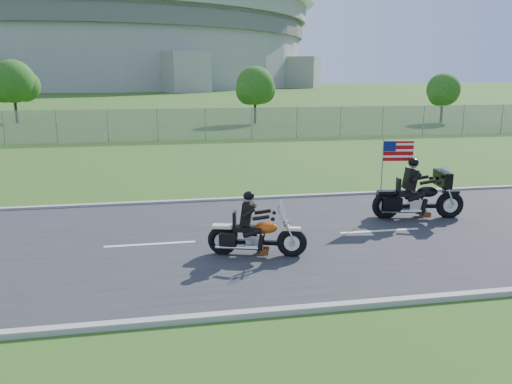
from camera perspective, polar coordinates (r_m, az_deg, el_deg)
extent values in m
plane|color=#2F541A|center=(12.66, -2.88, -5.63)|extent=(420.00, 420.00, 0.00)
cube|color=#28282B|center=(12.66, -2.89, -5.55)|extent=(120.00, 8.00, 0.04)
cube|color=#9E9B93|center=(16.51, -4.71, -0.95)|extent=(120.00, 0.18, 0.12)
cube|color=#9E9B93|center=(8.95, 0.58, -13.67)|extent=(120.00, 0.18, 0.12)
cube|color=gray|center=(32.22, -16.58, 7.26)|extent=(60.00, 0.03, 2.00)
cylinder|color=#A3A099|center=(182.91, -16.63, 14.68)|extent=(130.00, 130.00, 20.00)
cylinder|color=#605E5B|center=(183.27, -16.78, 16.86)|extent=(132.00, 132.00, 4.00)
cylinder|color=#A3A099|center=(183.79, -16.91, 18.72)|extent=(134.00, 134.00, 6.00)
torus|color=white|center=(184.24, -17.00, 19.96)|extent=(140.40, 140.40, 4.40)
cylinder|color=#382316|center=(42.64, -0.11, 9.53)|extent=(0.22, 0.22, 2.52)
sphere|color=#1B4913|center=(42.56, -0.11, 12.06)|extent=(3.20, 3.20, 3.20)
sphere|color=#1B4913|center=(43.16, 0.63, 11.60)|extent=(2.40, 2.40, 2.40)
sphere|color=#1B4913|center=(42.08, -0.78, 11.44)|extent=(2.24, 2.24, 2.24)
cylinder|color=#382316|center=(47.63, -25.78, 8.79)|extent=(0.22, 0.22, 2.80)
sphere|color=#1B4913|center=(47.55, -26.04, 11.30)|extent=(3.60, 3.60, 3.60)
sphere|color=#1B4913|center=(47.90, -24.98, 10.93)|extent=(2.70, 2.70, 2.70)
sphere|color=#1B4913|center=(47.30, -26.87, 10.61)|extent=(2.52, 2.52, 2.52)
cylinder|color=#382316|center=(46.39, 20.45, 8.84)|extent=(0.22, 0.22, 2.24)
sphere|color=#1B4913|center=(46.31, 20.63, 10.90)|extent=(2.80, 2.80, 2.80)
sphere|color=#1B4913|center=(46.97, 20.93, 10.51)|extent=(2.10, 2.10, 2.10)
sphere|color=#1B4913|center=(45.78, 20.27, 10.41)|extent=(1.96, 1.96, 1.96)
torus|color=black|center=(11.48, 4.12, -5.78)|extent=(0.72, 0.35, 0.70)
torus|color=black|center=(11.62, -3.84, -5.53)|extent=(0.72, 0.35, 0.70)
ellipsoid|color=#C7490E|center=(11.40, 1.15, -4.09)|extent=(0.59, 0.43, 0.26)
cube|color=black|center=(11.46, -1.30, -4.20)|extent=(0.58, 0.41, 0.11)
cube|color=black|center=(11.35, -1.07, -2.43)|extent=(0.32, 0.42, 0.52)
sphere|color=black|center=(11.24, -0.84, -0.45)|extent=(0.31, 0.31, 0.25)
cube|color=silver|center=(11.25, 3.08, -1.94)|extent=(0.15, 0.43, 0.38)
torus|color=black|center=(15.51, 21.25, -1.38)|extent=(0.83, 0.31, 0.81)
torus|color=black|center=(14.87, 14.62, -1.50)|extent=(0.83, 0.31, 0.81)
ellipsoid|color=black|center=(15.16, 18.97, 0.02)|extent=(0.66, 0.44, 0.31)
cube|color=black|center=(14.97, 16.92, -0.16)|extent=(0.65, 0.41, 0.13)
cube|color=black|center=(14.90, 17.23, 1.44)|extent=(0.32, 0.47, 0.60)
sphere|color=black|center=(14.83, 17.55, 3.23)|extent=(0.34, 0.34, 0.30)
cube|color=black|center=(15.23, 20.55, 1.44)|extent=(0.36, 0.90, 0.44)
cube|color=#B70C11|center=(14.87, 15.95, 4.52)|extent=(0.87, 0.15, 0.57)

